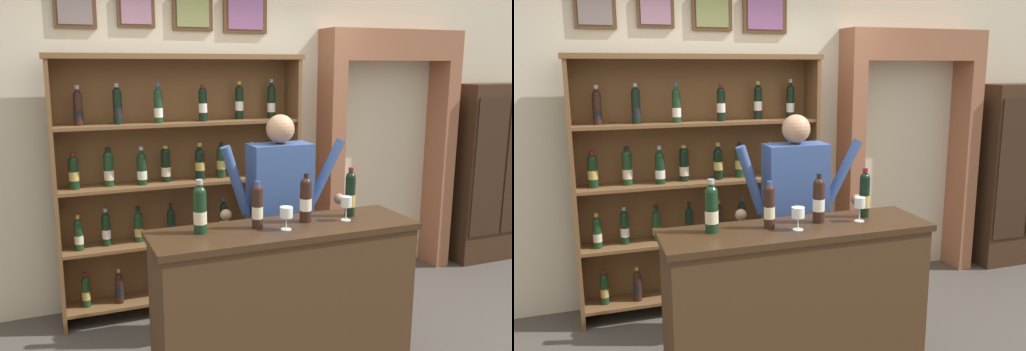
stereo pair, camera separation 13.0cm
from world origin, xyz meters
The scene contains 12 objects.
back_wall centered at (0.00, 1.64, 1.64)m, with size 12.00×0.19×3.27m.
wine_shelf centered at (-0.34, 1.34, 1.10)m, with size 2.00×0.31×2.09m.
archway_doorway centered at (1.68, 1.52, 1.33)m, with size 1.38×0.45×2.32m.
side_cabinet centered at (2.93, 1.36, 0.91)m, with size 0.85×0.39×1.82m.
tasting_counter centered at (-0.02, 0.00, 0.52)m, with size 1.65×0.49×1.04m.
shopkeeper centered at (0.20, 0.59, 1.04)m, with size 0.98×0.22×1.67m.
tasting_bottle_grappa centered at (-0.54, 0.07, 1.19)m, with size 0.08×0.08×0.32m.
tasting_bottle_brunello centered at (-0.19, 0.04, 1.18)m, with size 0.07×0.07×0.29m.
tasting_bottle_riserva centered at (0.14, 0.05, 1.19)m, with size 0.08×0.08×0.31m.
tasting_bottle_chianti centered at (0.47, 0.07, 1.19)m, with size 0.07×0.07×0.32m.
wine_glass_center centered at (-0.04, -0.06, 1.14)m, with size 0.08×0.08×0.14m.
wine_glass_right centered at (0.39, -0.01, 1.16)m, with size 0.07×0.07×0.15m.
Camera 2 is at (-1.21, -2.91, 2.00)m, focal length 37.87 mm.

